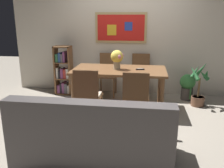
{
  "coord_description": "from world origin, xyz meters",
  "views": [
    {
      "loc": [
        0.42,
        -3.84,
        1.67
      ],
      "look_at": [
        -0.11,
        -0.21,
        0.65
      ],
      "focal_mm": 38.72,
      "sensor_mm": 36.0,
      "label": 1
    }
  ],
  "objects_px": {
    "potted_ivy": "(187,86)",
    "flower_vase": "(117,58)",
    "tv_remote": "(140,69)",
    "dining_chair_near_right": "(136,96)",
    "dining_chair_near_left": "(88,92)",
    "potted_palm": "(199,89)",
    "dining_table": "(119,74)",
    "dining_chair_far_right": "(140,72)",
    "bookshelf": "(64,73)",
    "leather_couch": "(93,137)",
    "dining_chair_far_left": "(108,71)"
  },
  "relations": [
    {
      "from": "dining_table",
      "to": "flower_vase",
      "type": "relative_size",
      "value": 4.89
    },
    {
      "from": "dining_table",
      "to": "tv_remote",
      "type": "distance_m",
      "value": 0.39
    },
    {
      "from": "dining_chair_near_left",
      "to": "flower_vase",
      "type": "bearing_deg",
      "value": 65.35
    },
    {
      "from": "leather_couch",
      "to": "potted_ivy",
      "type": "bearing_deg",
      "value": 59.98
    },
    {
      "from": "dining_table",
      "to": "potted_ivy",
      "type": "height_order",
      "value": "dining_table"
    },
    {
      "from": "dining_table",
      "to": "leather_couch",
      "type": "bearing_deg",
      "value": -92.85
    },
    {
      "from": "dining_chair_far_right",
      "to": "potted_ivy",
      "type": "height_order",
      "value": "dining_chair_far_right"
    },
    {
      "from": "dining_chair_far_right",
      "to": "bookshelf",
      "type": "distance_m",
      "value": 1.69
    },
    {
      "from": "dining_table",
      "to": "bookshelf",
      "type": "bearing_deg",
      "value": 151.84
    },
    {
      "from": "dining_chair_near_left",
      "to": "leather_couch",
      "type": "distance_m",
      "value": 1.07
    },
    {
      "from": "flower_vase",
      "to": "tv_remote",
      "type": "bearing_deg",
      "value": 0.41
    },
    {
      "from": "dining_chair_near_right",
      "to": "potted_ivy",
      "type": "distance_m",
      "value": 1.85
    },
    {
      "from": "flower_vase",
      "to": "tv_remote",
      "type": "xyz_separation_m",
      "value": [
        0.42,
        0.0,
        -0.2
      ]
    },
    {
      "from": "dining_chair_far_right",
      "to": "leather_couch",
      "type": "xyz_separation_m",
      "value": [
        -0.46,
        -2.63,
        -0.22
      ]
    },
    {
      "from": "dining_chair_far_left",
      "to": "potted_ivy",
      "type": "distance_m",
      "value": 1.71
    },
    {
      "from": "bookshelf",
      "to": "flower_vase",
      "type": "distance_m",
      "value": 1.54
    },
    {
      "from": "dining_chair_far_right",
      "to": "flower_vase",
      "type": "relative_size",
      "value": 2.63
    },
    {
      "from": "dining_table",
      "to": "tv_remote",
      "type": "height_order",
      "value": "tv_remote"
    },
    {
      "from": "potted_ivy",
      "to": "dining_chair_near_right",
      "type": "bearing_deg",
      "value": -122.9
    },
    {
      "from": "potted_palm",
      "to": "dining_table",
      "type": "bearing_deg",
      "value": -167.42
    },
    {
      "from": "leather_couch",
      "to": "flower_vase",
      "type": "height_order",
      "value": "flower_vase"
    },
    {
      "from": "potted_ivy",
      "to": "flower_vase",
      "type": "relative_size",
      "value": 1.56
    },
    {
      "from": "dining_chair_near_left",
      "to": "potted_palm",
      "type": "relative_size",
      "value": 1.06
    },
    {
      "from": "dining_chair_near_right",
      "to": "bookshelf",
      "type": "xyz_separation_m",
      "value": [
        -1.67,
        1.56,
        -0.06
      ]
    },
    {
      "from": "dining_chair_near_right",
      "to": "potted_ivy",
      "type": "bearing_deg",
      "value": 57.1
    },
    {
      "from": "dining_chair_near_left",
      "to": "potted_ivy",
      "type": "distance_m",
      "value": 2.31
    },
    {
      "from": "dining_chair_near_right",
      "to": "bookshelf",
      "type": "relative_size",
      "value": 0.85
    },
    {
      "from": "potted_ivy",
      "to": "tv_remote",
      "type": "height_order",
      "value": "tv_remote"
    },
    {
      "from": "dining_chair_near_left",
      "to": "potted_ivy",
      "type": "height_order",
      "value": "dining_chair_near_left"
    },
    {
      "from": "dining_chair_far_right",
      "to": "bookshelf",
      "type": "relative_size",
      "value": 0.85
    },
    {
      "from": "bookshelf",
      "to": "flower_vase",
      "type": "height_order",
      "value": "flower_vase"
    },
    {
      "from": "dining_table",
      "to": "potted_palm",
      "type": "bearing_deg",
      "value": 12.58
    },
    {
      "from": "dining_chair_near_right",
      "to": "dining_chair_far_right",
      "type": "xyz_separation_m",
      "value": [
        0.02,
        1.68,
        0.0
      ]
    },
    {
      "from": "dining_chair_near_left",
      "to": "dining_chair_far_right",
      "type": "distance_m",
      "value": 1.8
    },
    {
      "from": "dining_chair_far_left",
      "to": "flower_vase",
      "type": "distance_m",
      "value": 0.97
    },
    {
      "from": "dining_chair_far_right",
      "to": "dining_chair_near_left",
      "type": "bearing_deg",
      "value": -115.34
    },
    {
      "from": "potted_palm",
      "to": "tv_remote",
      "type": "height_order",
      "value": "potted_palm"
    },
    {
      "from": "potted_palm",
      "to": "dining_chair_near_left",
      "type": "bearing_deg",
      "value": -149.16
    },
    {
      "from": "bookshelf",
      "to": "potted_ivy",
      "type": "relative_size",
      "value": 1.99
    },
    {
      "from": "dining_chair_near_right",
      "to": "flower_vase",
      "type": "distance_m",
      "value": 1.02
    },
    {
      "from": "dining_chair_far_left",
      "to": "dining_chair_near_right",
      "type": "distance_m",
      "value": 1.8
    },
    {
      "from": "leather_couch",
      "to": "flower_vase",
      "type": "relative_size",
      "value": 5.2
    },
    {
      "from": "flower_vase",
      "to": "dining_chair_near_right",
      "type": "bearing_deg",
      "value": -65.18
    },
    {
      "from": "dining_chair_near_left",
      "to": "dining_chair_near_right",
      "type": "distance_m",
      "value": 0.76
    },
    {
      "from": "dining_chair_far_right",
      "to": "flower_vase",
      "type": "xyz_separation_m",
      "value": [
        -0.41,
        -0.84,
        0.42
      ]
    },
    {
      "from": "leather_couch",
      "to": "tv_remote",
      "type": "xyz_separation_m",
      "value": [
        0.47,
        1.8,
        0.45
      ]
    },
    {
      "from": "potted_palm",
      "to": "flower_vase",
      "type": "height_order",
      "value": "flower_vase"
    },
    {
      "from": "potted_palm",
      "to": "dining_chair_far_left",
      "type": "bearing_deg",
      "value": 165.72
    },
    {
      "from": "dining_chair_far_left",
      "to": "dining_table",
      "type": "bearing_deg",
      "value": -66.73
    },
    {
      "from": "dining_chair_near_right",
      "to": "tv_remote",
      "type": "xyz_separation_m",
      "value": [
        0.03,
        0.85,
        0.23
      ]
    }
  ]
}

